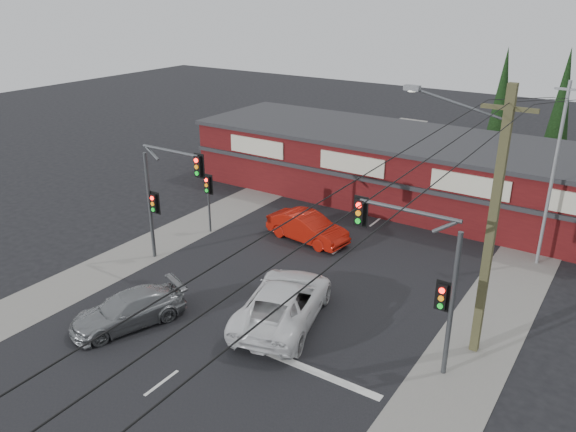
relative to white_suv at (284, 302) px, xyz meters
The scene contains 18 objects.
ground 1.73m from the white_suv, 151.33° to the right, with size 120.00×120.00×0.00m, color black.
road_strip 4.56m from the white_suv, 107.10° to the left, with size 14.00×70.00×0.01m, color black.
verge_left 10.74m from the white_suv, 156.44° to the left, with size 3.00×70.00×0.02m, color gray.
verge_right 8.41m from the white_suv, 30.79° to the left, with size 3.00×70.00×0.02m, color gray.
stop_line 3.23m from the white_suv, 45.47° to the right, with size 6.50×0.35×0.01m, color silver.
white_suv is the anchor object (origin of this frame).
silver_suv 6.31m from the white_suv, 143.76° to the right, with size 1.90×4.67×1.36m, color gray.
red_sedan 8.02m from the white_suv, 114.57° to the left, with size 1.63×4.66×1.54m, color #B5170B.
lane_dashes 2.06m from the white_suv, 134.38° to the right, with size 0.12×36.35×0.01m.
shop_building 16.48m from the white_suv, 98.09° to the left, with size 27.30×8.40×4.22m.
conifer_near 23.83m from the white_suv, 84.64° to the left, with size 1.80×1.80×9.25m.
conifer_far 26.32m from the white_suv, 77.33° to the left, with size 1.80×1.80×9.25m.
traffic_mast_left 8.43m from the white_suv, behind, with size 3.77×0.27×5.97m.
traffic_mast_right 6.35m from the white_suv, ahead, with size 3.96×0.27×5.97m.
pedestal_signal 10.14m from the white_suv, 148.17° to the left, with size 0.55×0.27×3.38m.
utility_pole 8.68m from the white_suv, 17.83° to the left, with size 4.38×0.59×10.00m.
steel_pole 14.18m from the white_suv, 55.74° to the left, with size 1.20×0.16×9.00m.
power_lines 11.33m from the white_suv, 24.01° to the right, with size 2.01×29.00×1.22m.
Camera 1 is at (12.42, -15.81, 12.76)m, focal length 35.00 mm.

